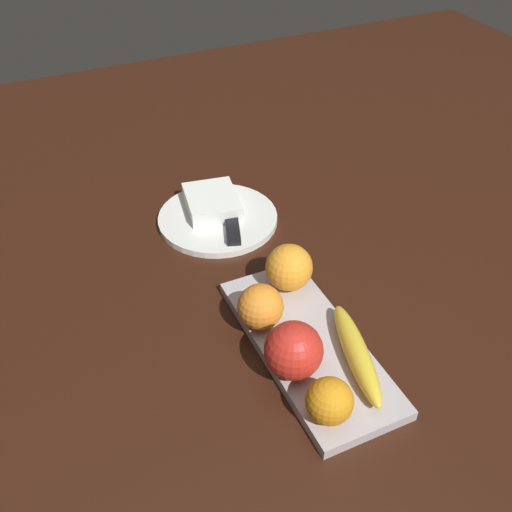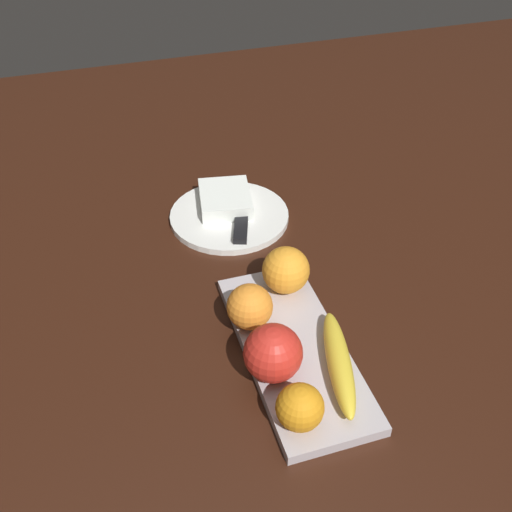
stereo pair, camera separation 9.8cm
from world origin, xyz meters
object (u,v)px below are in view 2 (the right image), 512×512
at_px(orange_near_banana, 250,307).
at_px(folded_napkin, 224,199).
at_px(dinner_plate, 228,216).
at_px(apple, 272,351).
at_px(orange_center, 300,407).
at_px(fruit_tray, 292,350).
at_px(orange_near_apple, 286,270).
at_px(banana, 339,362).
at_px(knife, 241,222).

distance_m(orange_near_banana, folded_napkin, 0.32).
height_order(orange_near_banana, dinner_plate, orange_near_banana).
distance_m(apple, orange_center, 0.09).
bearing_deg(fruit_tray, folded_napkin, 0.00).
bearing_deg(orange_near_apple, orange_near_banana, 127.12).
bearing_deg(fruit_tray, orange_near_banana, 36.04).
bearing_deg(folded_napkin, banana, -174.21).
bearing_deg(dinner_plate, folded_napkin, 0.00).
distance_m(apple, orange_near_banana, 0.10).
distance_m(fruit_tray, folded_napkin, 0.38).
distance_m(folded_napkin, knife, 0.07).
bearing_deg(orange_center, folded_napkin, -4.20).
distance_m(apple, knife, 0.35).
distance_m(fruit_tray, orange_near_banana, 0.09).
distance_m(orange_near_apple, dinner_plate, 0.24).
height_order(apple, orange_near_banana, apple).
distance_m(orange_center, folded_napkin, 0.50).
xyz_separation_m(fruit_tray, banana, (-0.06, -0.04, 0.02)).
height_order(dinner_plate, folded_napkin, folded_napkin).
distance_m(banana, orange_center, 0.10).
relative_size(apple, knife, 0.45).
xyz_separation_m(orange_center, knife, (0.44, -0.05, -0.03)).
relative_size(orange_center, dinner_plate, 0.28).
distance_m(apple, dinner_plate, 0.39).
bearing_deg(apple, banana, -106.98).
relative_size(fruit_tray, orange_center, 5.44).
bearing_deg(orange_center, orange_near_apple, -15.62).
height_order(fruit_tray, banana, banana).
xyz_separation_m(orange_near_apple, folded_napkin, (0.26, 0.03, -0.03)).
relative_size(banana, orange_near_apple, 2.50).
relative_size(banana, folded_napkin, 1.63).
distance_m(orange_near_apple, knife, 0.20).
height_order(orange_near_apple, orange_center, orange_near_apple).
bearing_deg(apple, orange_near_apple, -25.88).
distance_m(banana, dinner_plate, 0.41).
xyz_separation_m(apple, knife, (0.34, -0.06, -0.04)).
distance_m(banana, knife, 0.37).
bearing_deg(folded_napkin, fruit_tray, 180.00).
bearing_deg(banana, knife, 18.82).
relative_size(apple, orange_center, 1.31).
relative_size(orange_near_banana, knife, 0.39).
bearing_deg(dinner_plate, orange_near_apple, -172.28).
distance_m(orange_near_banana, orange_center, 0.19).
relative_size(fruit_tray, knife, 1.89).
distance_m(orange_near_apple, orange_near_banana, 0.10).
relative_size(fruit_tray, orange_near_apple, 4.49).
relative_size(orange_center, knife, 0.35).
bearing_deg(orange_near_apple, folded_napkin, 6.90).
relative_size(fruit_tray, banana, 1.79).
distance_m(fruit_tray, knife, 0.31).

